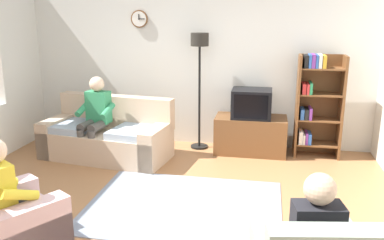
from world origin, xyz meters
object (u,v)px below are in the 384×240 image
(person_in_left_armchair, at_px, (9,192))
(floor_lamp, at_px, (200,59))
(tv, at_px, (252,103))
(couch, at_px, (107,137))
(tv_stand, at_px, (250,135))
(armchair_near_window, at_px, (3,227))
(person_in_right_armchair, at_px, (312,236))
(bookshelf, at_px, (316,102))
(person_on_couch, at_px, (95,114))

(person_in_left_armchair, bearing_deg, floor_lamp, 70.44)
(tv, height_order, person_in_left_armchair, person_in_left_armchair)
(couch, height_order, tv_stand, couch)
(armchair_near_window, relative_size, person_in_left_armchair, 1.05)
(tv_stand, height_order, person_in_right_armchair, person_in_right_armchair)
(tv_stand, distance_m, tv, 0.51)
(bookshelf, bearing_deg, person_in_right_armchair, -95.97)
(floor_lamp, bearing_deg, person_in_right_armchair, -68.17)
(person_on_couch, xyz_separation_m, person_in_right_armchair, (2.85, -2.75, -0.09))
(floor_lamp, bearing_deg, person_on_couch, -150.73)
(couch, height_order, armchair_near_window, same)
(armchair_near_window, distance_m, person_in_left_armchair, 0.33)
(tv, relative_size, floor_lamp, 0.32)
(bookshelf, bearing_deg, couch, -167.85)
(floor_lamp, bearing_deg, person_in_left_armchair, -109.56)
(floor_lamp, xyz_separation_m, person_in_left_armchair, (-1.17, -3.28, -0.85))
(tv_stand, bearing_deg, floor_lamp, 173.22)
(floor_lamp, bearing_deg, armchair_near_window, -109.88)
(tv, xyz_separation_m, person_on_couch, (-2.26, -0.68, -0.10))
(couch, xyz_separation_m, armchair_near_window, (0.09, -2.66, -0.02))
(tv, bearing_deg, person_in_right_armchair, -80.25)
(armchair_near_window, bearing_deg, person_on_couch, 94.86)
(bookshelf, distance_m, armchair_near_window, 4.52)
(armchair_near_window, distance_m, person_in_right_armchair, 2.66)
(tv, xyz_separation_m, floor_lamp, (-0.83, 0.12, 0.65))
(person_on_couch, bearing_deg, armchair_near_window, -85.14)
(couch, bearing_deg, floor_lamp, 27.99)
(person_in_left_armchair, bearing_deg, bookshelf, 47.75)
(couch, relative_size, tv, 3.34)
(bookshelf, xyz_separation_m, floor_lamp, (-1.79, 0.03, 0.61))
(tv, bearing_deg, floor_lamp, 171.58)
(person_in_right_armchair, bearing_deg, person_in_left_armchair, 174.09)
(person_in_left_armchair, height_order, person_in_right_armchair, same)
(floor_lamp, relative_size, person_in_left_armchair, 1.65)
(bookshelf, bearing_deg, person_on_couch, -166.47)
(floor_lamp, height_order, armchair_near_window, floor_lamp)
(tv_stand, height_order, tv, tv)
(bookshelf, bearing_deg, floor_lamp, 179.14)
(tv_stand, bearing_deg, person_on_couch, -162.76)
(tv_stand, bearing_deg, tv, -90.00)
(tv_stand, height_order, person_on_couch, person_on_couch)
(person_on_couch, bearing_deg, tv_stand, 17.24)
(person_on_couch, distance_m, person_in_left_armchair, 2.50)
(person_in_right_armchair, bearing_deg, bookshelf, 84.03)
(tv, distance_m, person_in_left_armchair, 3.74)
(couch, distance_m, person_in_left_armchair, 2.61)
(tv_stand, xyz_separation_m, person_in_left_armchair, (-2.00, -3.18, 0.31))
(floor_lamp, xyz_separation_m, person_in_right_armchair, (1.42, -3.55, -0.85))
(bookshelf, bearing_deg, armchair_near_window, -132.05)
(floor_lamp, relative_size, armchair_near_window, 1.58)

